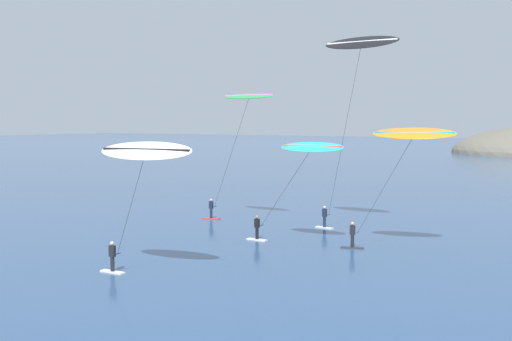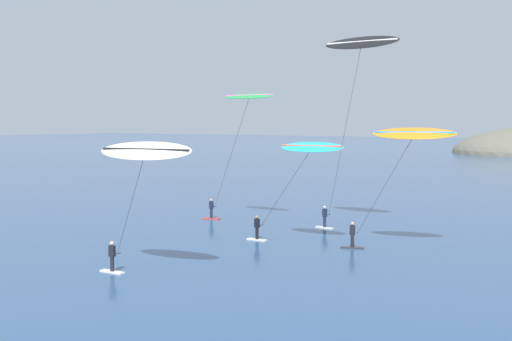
# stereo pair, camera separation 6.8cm
# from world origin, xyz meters

# --- Properties ---
(kitesurfer_green) EXTENTS (7.11, 1.34, 10.44)m
(kitesurfer_green) POSITION_xyz_m (-17.56, 32.38, 9.19)
(kitesurfer_green) COLOR red
(kitesurfer_green) RESTS_ON ground
(kitesurfer_white) EXTENTS (5.83, 2.03, 7.17)m
(kitesurfer_white) POSITION_xyz_m (-12.28, 14.59, 6.21)
(kitesurfer_white) COLOR silver
(kitesurfer_white) RESTS_ON ground
(kitesurfer_black) EXTENTS (6.57, 1.62, 14.41)m
(kitesurfer_black) POSITION_xyz_m (-8.31, 33.34, 12.98)
(kitesurfer_black) COLOR silver
(kitesurfer_black) RESTS_ON ground
(kitesurfer_orange) EXTENTS (7.04, 2.71, 7.84)m
(kitesurfer_orange) POSITION_xyz_m (-2.72, 28.25, 6.88)
(kitesurfer_orange) COLOR #2D2D33
(kitesurfer_orange) RESTS_ON ground
(kitesurfer_cyan) EXTENTS (7.09, 1.43, 6.89)m
(kitesurfer_cyan) POSITION_xyz_m (-9.04, 26.59, 5.93)
(kitesurfer_cyan) COLOR silver
(kitesurfer_cyan) RESTS_ON ground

